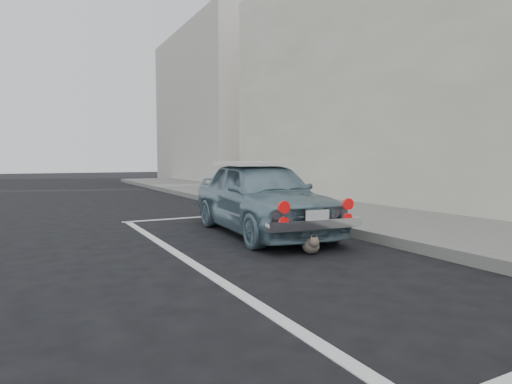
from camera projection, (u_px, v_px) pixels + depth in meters
ground at (461, 338)px, 2.86m from camera, size 80.00×80.00×0.00m
sidewalk at (484, 238)px, 6.11m from camera, size 2.80×40.00×0.15m
shop_building at (496, 51)px, 9.07m from camera, size 3.50×18.00×7.00m
building_far at (213, 108)px, 23.14m from camera, size 3.50×10.00×8.00m
pline_front at (197, 217)px, 8.82m from camera, size 3.00×0.12×0.01m
pline_side at (187, 260)px, 5.08m from camera, size 0.12×7.00×0.01m
retro_coupe at (261, 196)px, 6.92m from camera, size 1.69×3.61×1.19m
cat at (311, 244)px, 5.42m from camera, size 0.31×0.46×0.26m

